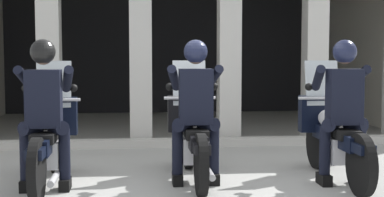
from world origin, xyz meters
name	(u,v)px	position (x,y,z in m)	size (l,w,h in m)	color
ground_plane	(177,143)	(0.00, 3.00, 0.00)	(80.00, 80.00, 0.00)	#999993
station_building	(174,25)	(0.15, 5.61, 1.98)	(8.22, 5.09, 3.18)	black
kerb_strip	(188,142)	(0.15, 2.64, 0.06)	(7.72, 0.24, 0.12)	#B7B5AD
motorcycle_left	(49,139)	(-1.60, 0.32, 0.50)	(0.62, 2.04, 1.35)	black
police_officer_left	(44,101)	(-1.60, 0.03, 0.94)	(0.63, 0.61, 1.58)	black
motorcycle_center	(193,135)	(0.00, 0.44, 0.50)	(0.62, 2.04, 1.35)	black
police_officer_center	(196,99)	(0.00, 0.15, 0.94)	(0.63, 0.61, 1.58)	black
motorcycle_right	(334,135)	(1.60, 0.26, 0.50)	(0.62, 2.04, 1.35)	black
police_officer_right	(343,99)	(1.60, -0.02, 0.94)	(0.63, 0.61, 1.58)	black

